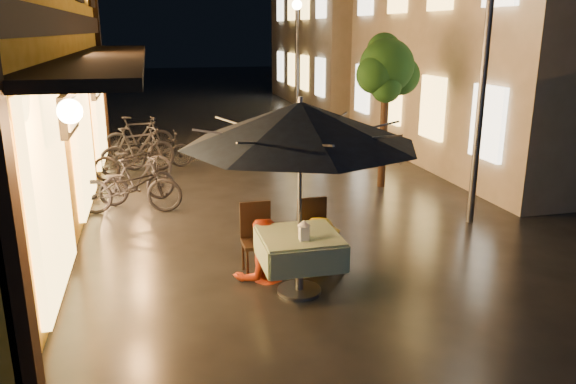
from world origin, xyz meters
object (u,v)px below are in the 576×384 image
object	(u,v)px
cafe_table	(299,249)
table_lantern	(304,229)
bicycle_0	(129,186)
patio_umbrella	(300,124)
person_orange	(261,220)
streetlamp_near	(486,48)
person_yellow	(319,220)

from	to	relation	value
cafe_table	table_lantern	bearing A→B (deg)	-90.00
cafe_table	bicycle_0	distance (m)	4.39
cafe_table	patio_umbrella	size ratio (longest dim) A/B	0.35
person_orange	bicycle_0	size ratio (longest dim) A/B	0.86
table_lantern	person_orange	world-z (taller)	person_orange
streetlamp_near	cafe_table	size ratio (longest dim) A/B	4.27
patio_umbrella	bicycle_0	size ratio (longest dim) A/B	1.52
cafe_table	person_orange	distance (m)	0.70
patio_umbrella	table_lantern	distance (m)	1.25
cafe_table	table_lantern	world-z (taller)	table_lantern
streetlamp_near	bicycle_0	distance (m)	6.50
cafe_table	bicycle_0	world-z (taller)	bicycle_0
streetlamp_near	table_lantern	bearing A→B (deg)	-149.15
bicycle_0	person_yellow	bearing A→B (deg)	-133.50
bicycle_0	streetlamp_near	bearing A→B (deg)	-100.36
patio_umbrella	person_yellow	size ratio (longest dim) A/B	1.92
cafe_table	person_yellow	size ratio (longest dim) A/B	0.67
patio_umbrella	person_yellow	xyz separation A→B (m)	(0.43, 0.57, -1.41)
streetlamp_near	person_yellow	size ratio (longest dim) A/B	2.85
streetlamp_near	patio_umbrella	world-z (taller)	streetlamp_near
table_lantern	person_yellow	xyz separation A→B (m)	(0.43, 0.78, -0.18)
cafe_table	streetlamp_near	bearing A→B (deg)	28.34
person_yellow	streetlamp_near	bearing A→B (deg)	-139.20
table_lantern	bicycle_0	bearing A→B (deg)	118.10
patio_umbrella	person_yellow	bearing A→B (deg)	53.12
patio_umbrella	table_lantern	size ratio (longest dim) A/B	11.41
person_yellow	table_lantern	bearing A→B (deg)	78.61
person_orange	person_yellow	bearing A→B (deg)	167.52
cafe_table	table_lantern	xyz separation A→B (m)	(0.00, -0.21, 0.33)
bicycle_0	table_lantern	bearing A→B (deg)	-143.87
table_lantern	person_orange	size ratio (longest dim) A/B	0.15
person_orange	table_lantern	bearing A→B (deg)	102.43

